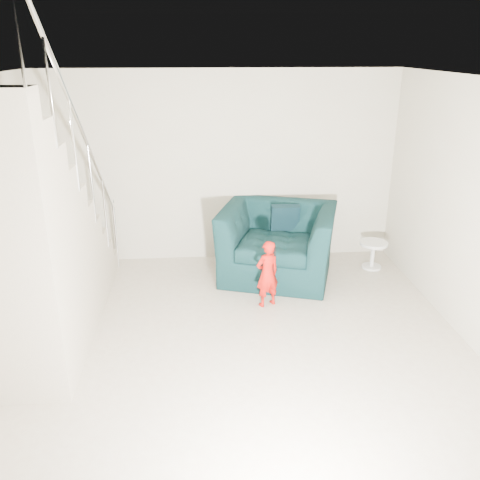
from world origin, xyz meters
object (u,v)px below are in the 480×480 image
object	(u,v)px
side_table	(373,250)
toddler	(267,274)
armchair	(278,242)
staircase	(34,260)

from	to	relation	value
side_table	toddler	bearing A→B (deg)	-149.09
armchair	toddler	size ratio (longest dim) A/B	1.77
toddler	side_table	size ratio (longest dim) A/B	2.12
armchair	staircase	bearing A→B (deg)	-133.88
toddler	staircase	distance (m)	2.61
staircase	toddler	bearing A→B (deg)	14.02
staircase	side_table	bearing A→B (deg)	21.25
toddler	staircase	xyz separation A→B (m)	(-2.48, -0.62, 0.53)
armchair	toddler	world-z (taller)	armchair
armchair	staircase	distance (m)	3.13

